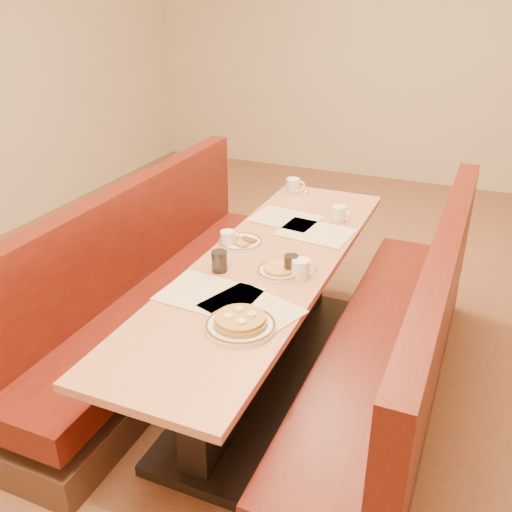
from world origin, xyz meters
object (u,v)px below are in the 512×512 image
at_px(pancake_plate, 240,323).
at_px(soda_tumbler_mid, 291,265).
at_px(coffee_mug_c, 340,214).
at_px(diner_table, 266,322).
at_px(coffee_mug_b, 228,238).
at_px(coffee_mug_d, 294,185).
at_px(soda_tumbler_near, 219,261).
at_px(booth_right, 397,354).
at_px(eggs_plate, 240,241).
at_px(coffee_mug_a, 301,268).
at_px(booth_left, 154,298).

xyz_separation_m(pancake_plate, soda_tumbler_mid, (0.03, 0.56, 0.03)).
distance_m(pancake_plate, coffee_mug_c, 1.35).
height_order(diner_table, coffee_mug_b, coffee_mug_b).
bearing_deg(pancake_plate, soda_tumbler_mid, 87.22).
height_order(pancake_plate, coffee_mug_d, coffee_mug_d).
bearing_deg(soda_tumbler_near, soda_tumbler_mid, 18.66).
xyz_separation_m(booth_right, coffee_mug_d, (-0.98, 1.10, 0.44)).
height_order(eggs_plate, coffee_mug_b, coffee_mug_b).
distance_m(coffee_mug_d, soda_tumbler_mid, 1.24).
xyz_separation_m(coffee_mug_b, coffee_mug_c, (0.48, 0.60, 0.00)).
xyz_separation_m(booth_right, coffee_mug_a, (-0.51, -0.09, 0.44)).
relative_size(booth_right, coffee_mug_d, 19.22).
bearing_deg(soda_tumbler_mid, soda_tumbler_near, -161.34).
relative_size(booth_left, booth_right, 1.00).
xyz_separation_m(eggs_plate, soda_tumbler_near, (0.04, -0.35, 0.04)).
distance_m(booth_right, soda_tumbler_mid, 0.72).
bearing_deg(pancake_plate, eggs_plate, 114.75).
bearing_deg(coffee_mug_d, coffee_mug_a, -87.89).
distance_m(booth_right, coffee_mug_c, 0.99).
distance_m(diner_table, eggs_plate, 0.48).
bearing_deg(soda_tumbler_mid, diner_table, 157.61).
bearing_deg(coffee_mug_c, pancake_plate, -75.77).
xyz_separation_m(coffee_mug_c, soda_tumbler_mid, (-0.04, -0.78, 0.00)).
xyz_separation_m(booth_right, eggs_plate, (-0.96, 0.16, 0.40)).
height_order(booth_left, soda_tumbler_near, booth_left).
bearing_deg(diner_table, pancake_plate, -77.73).
height_order(diner_table, eggs_plate, eggs_plate).
height_order(soda_tumbler_near, soda_tumbler_mid, soda_tumbler_near).
distance_m(coffee_mug_c, soda_tumbler_mid, 0.79).
distance_m(coffee_mug_b, coffee_mug_d, 0.99).
bearing_deg(coffee_mug_d, soda_tumbler_near, -106.80).
relative_size(pancake_plate, soda_tumbler_mid, 3.04).
height_order(pancake_plate, soda_tumbler_near, soda_tumbler_near).
distance_m(coffee_mug_d, soda_tumbler_near, 1.29).
distance_m(coffee_mug_a, coffee_mug_c, 0.81).
height_order(eggs_plate, coffee_mug_a, coffee_mug_a).
relative_size(pancake_plate, coffee_mug_c, 2.55).
height_order(booth_left, eggs_plate, booth_left).
distance_m(booth_left, eggs_plate, 0.67).
xyz_separation_m(diner_table, booth_left, (-0.73, 0.00, -0.01)).
bearing_deg(booth_right, coffee_mug_d, 131.53).
bearing_deg(coffee_mug_b, soda_tumbler_mid, -46.96).
xyz_separation_m(coffee_mug_d, soda_tumbler_near, (0.06, -1.29, 0.00)).
distance_m(coffee_mug_c, soda_tumbler_near, 0.98).
distance_m(coffee_mug_c, coffee_mug_d, 0.59).
relative_size(diner_table, booth_right, 1.00).
bearing_deg(eggs_plate, pancake_plate, -65.25).
bearing_deg(eggs_plate, soda_tumbler_mid, -30.34).
height_order(booth_right, coffee_mug_a, booth_right).
relative_size(coffee_mug_b, soda_tumbler_near, 1.01).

